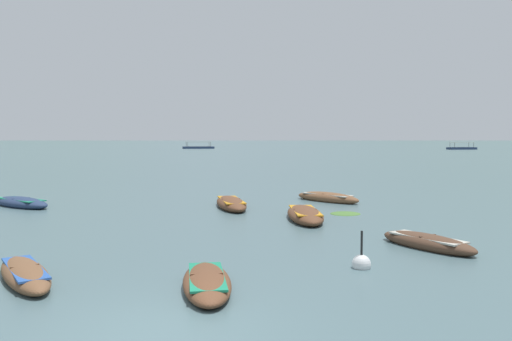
# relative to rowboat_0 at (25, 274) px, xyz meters

# --- Properties ---
(ground_plane) EXTENTS (6000.00, 6000.00, 0.00)m
(ground_plane) POSITION_rel_rowboat_0_xyz_m (3.77, 1496.80, -0.16)
(ground_plane) COLOR #476066
(mountain_1) EXTENTS (1207.15, 1207.15, 478.63)m
(mountain_1) POSITION_rel_rowboat_0_xyz_m (-807.23, 1857.93, 239.16)
(mountain_1) COLOR #56665B
(mountain_1) RESTS_ON ground
(mountain_2) EXTENTS (668.74, 668.74, 181.58)m
(mountain_2) POSITION_rel_rowboat_0_xyz_m (-260.28, 2127.73, 90.63)
(mountain_2) COLOR slate
(mountain_2) RESTS_ON ground
(mountain_3) EXTENTS (671.00, 671.00, 190.69)m
(mountain_3) POSITION_rel_rowboat_0_xyz_m (429.22, 1836.40, 95.19)
(mountain_3) COLOR #4C5B56
(mountain_3) RESTS_ON ground
(mountain_4) EXTENTS (1893.93, 1893.93, 570.39)m
(mountain_4) POSITION_rel_rowboat_0_xyz_m (899.20, 1918.90, 285.04)
(mountain_4) COLOR #56665B
(mountain_4) RESTS_ON ground
(rowboat_0) EXTENTS (2.82, 3.56, 0.51)m
(rowboat_0) POSITION_rel_rowboat_0_xyz_m (0.00, 0.00, 0.00)
(rowboat_0) COLOR brown
(rowboat_0) RESTS_ON ground
(rowboat_3) EXTENTS (2.74, 3.44, 0.55)m
(rowboat_3) POSITION_rel_rowboat_0_xyz_m (10.88, 3.61, 0.01)
(rowboat_3) COLOR #4C3323
(rowboat_3) RESTS_ON ground
(rowboat_4) EXTENTS (1.61, 4.47, 0.66)m
(rowboat_4) POSITION_rel_rowboat_0_xyz_m (7.60, 9.09, 0.05)
(rowboat_4) COLOR brown
(rowboat_4) RESTS_ON ground
(rowboat_5) EXTENTS (1.53, 3.39, 0.50)m
(rowboat_5) POSITION_rel_rowboat_0_xyz_m (4.43, -0.70, -0.00)
(rowboat_5) COLOR brown
(rowboat_5) RESTS_ON ground
(rowboat_6) EXTENTS (2.22, 4.71, 0.65)m
(rowboat_6) POSITION_rel_rowboat_0_xyz_m (4.31, 12.76, 0.04)
(rowboat_6) COLOR brown
(rowboat_6) RESTS_ON ground
(rowboat_7) EXTENTS (3.63, 3.75, 0.63)m
(rowboat_7) POSITION_rel_rowboat_0_xyz_m (9.43, 15.30, 0.04)
(rowboat_7) COLOR brown
(rowboat_7) RESTS_ON ground
(rowboat_8) EXTENTS (4.25, 3.61, 0.61)m
(rowboat_8) POSITION_rel_rowboat_0_xyz_m (-6.27, 13.21, 0.03)
(rowboat_8) COLOR navy
(rowboat_8) RESTS_ON ground
(ferry_0) EXTENTS (11.32, 6.87, 2.54)m
(ferry_0) POSITION_rel_rowboat_0_xyz_m (-14.45, 162.40, 0.29)
(ferry_0) COLOR navy
(ferry_0) RESTS_ON ground
(ferry_1) EXTENTS (9.28, 5.02, 2.54)m
(ferry_1) POSITION_rel_rowboat_0_xyz_m (71.00, 148.00, 0.29)
(ferry_1) COLOR navy
(ferry_1) RESTS_ON ground
(mooring_buoy) EXTENTS (0.51, 0.51, 1.14)m
(mooring_buoy) POSITION_rel_rowboat_0_xyz_m (8.32, 1.16, -0.05)
(mooring_buoy) COLOR silver
(mooring_buoy) RESTS_ON ground
(weed_patch_2) EXTENTS (1.89, 1.87, 0.14)m
(weed_patch_2) POSITION_rel_rowboat_0_xyz_m (9.59, 10.73, -0.16)
(weed_patch_2) COLOR #477033
(weed_patch_2) RESTS_ON ground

